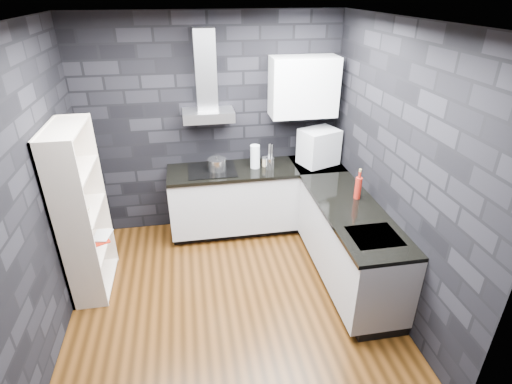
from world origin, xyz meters
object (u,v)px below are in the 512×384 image
object	(u,v)px
utensil_crock	(270,163)
appliance_garage	(319,147)
storage_jar	(265,162)
pot	(217,165)
red_bottle	(358,188)
bookshelf	(82,213)
glass_vase	(255,157)
fruit_bowl	(80,213)

from	to	relation	value
utensil_crock	appliance_garage	bearing A→B (deg)	3.74
storage_jar	appliance_garage	xyz separation A→B (m)	(0.68, -0.04, 0.17)
pot	red_bottle	xyz separation A→B (m)	(1.41, -0.97, 0.04)
utensil_crock	pot	bearing A→B (deg)	176.44
storage_jar	appliance_garage	distance (m)	0.70
storage_jar	red_bottle	size ratio (longest dim) A/B	0.42
storage_jar	red_bottle	distance (m)	1.29
utensil_crock	bookshelf	world-z (taller)	bookshelf
bookshelf	appliance_garage	bearing A→B (deg)	4.38
appliance_garage	red_bottle	bearing A→B (deg)	-102.75
pot	glass_vase	size ratio (longest dim) A/B	0.75
utensil_crock	red_bottle	distance (m)	1.20
red_bottle	bookshelf	xyz separation A→B (m)	(-2.85, 0.19, -0.12)
appliance_garage	bookshelf	size ratio (longest dim) A/B	0.25
storage_jar	bookshelf	xyz separation A→B (m)	(-2.04, -0.82, -0.05)
storage_jar	utensil_crock	bearing A→B (deg)	-61.82
storage_jar	utensil_crock	xyz separation A→B (m)	(0.04, -0.08, 0.02)
utensil_crock	bookshelf	xyz separation A→B (m)	(-2.09, -0.75, -0.07)
utensil_crock	storage_jar	bearing A→B (deg)	118.18
pot	appliance_garage	bearing A→B (deg)	0.04
pot	red_bottle	distance (m)	1.71
red_bottle	fruit_bowl	world-z (taller)	red_bottle
appliance_garage	bookshelf	distance (m)	2.84
appliance_garage	fruit_bowl	distance (m)	2.86
utensil_crock	bookshelf	distance (m)	2.22
glass_vase	utensil_crock	xyz separation A→B (m)	(0.18, -0.06, -0.08)
bookshelf	glass_vase	bearing A→B (deg)	11.02
glass_vase	bookshelf	distance (m)	2.08
pot	fruit_bowl	world-z (taller)	pot
pot	bookshelf	bearing A→B (deg)	-151.27
storage_jar	bookshelf	bearing A→B (deg)	-158.04
glass_vase	pot	bearing A→B (deg)	-178.13
pot	red_bottle	world-z (taller)	red_bottle
glass_vase	storage_jar	bearing A→B (deg)	9.19
pot	glass_vase	bearing A→B (deg)	1.87
red_bottle	fruit_bowl	bearing A→B (deg)	177.47
storage_jar	utensil_crock	distance (m)	0.09
appliance_garage	bookshelf	world-z (taller)	bookshelf
glass_vase	utensil_crock	world-z (taller)	glass_vase
appliance_garage	red_bottle	distance (m)	0.99
appliance_garage	utensil_crock	bearing A→B (deg)	163.63
appliance_garage	red_bottle	xyz separation A→B (m)	(0.13, -0.97, -0.10)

